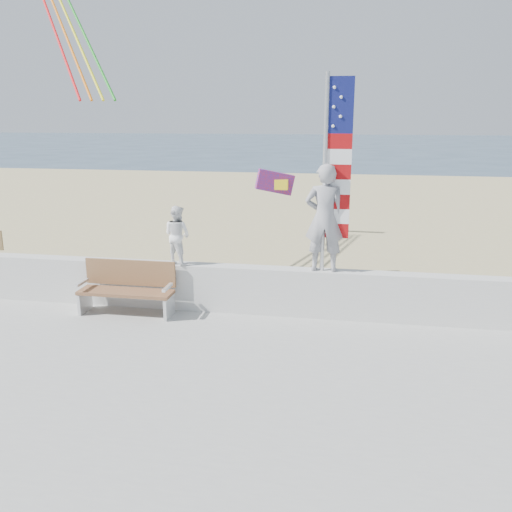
% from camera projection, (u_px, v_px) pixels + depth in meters
% --- Properties ---
extents(ground, '(220.00, 220.00, 0.00)m').
position_uv_depth(ground, '(224.00, 365.00, 8.62)').
color(ground, '#2C4358').
rests_on(ground, ground).
extents(sand, '(90.00, 40.00, 0.08)m').
position_uv_depth(sand, '(289.00, 240.00, 17.19)').
color(sand, tan).
rests_on(sand, ground).
extents(seawall, '(30.00, 0.35, 0.90)m').
position_uv_depth(seawall, '(248.00, 289.00, 10.37)').
color(seawall, silver).
rests_on(seawall, boardwalk).
extents(adult, '(0.73, 0.49, 1.96)m').
position_uv_depth(adult, '(325.00, 218.00, 9.77)').
color(adult, gray).
rests_on(adult, seawall).
extents(child, '(0.68, 0.62, 1.13)m').
position_uv_depth(child, '(177.00, 235.00, 10.34)').
color(child, white).
rests_on(child, seawall).
extents(bench, '(1.80, 0.57, 1.00)m').
position_uv_depth(bench, '(127.00, 287.00, 10.30)').
color(bench, brown).
rests_on(bench, boardwalk).
extents(flag, '(0.50, 0.08, 3.50)m').
position_uv_depth(flag, '(332.00, 166.00, 9.52)').
color(flag, silver).
rests_on(flag, seawall).
extents(parafoil_kite, '(0.93, 0.50, 0.62)m').
position_uv_depth(parafoil_kite, '(276.00, 182.00, 12.32)').
color(parafoil_kite, red).
rests_on(parafoil_kite, ground).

